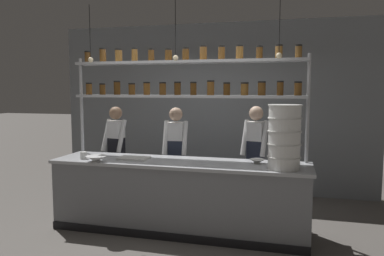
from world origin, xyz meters
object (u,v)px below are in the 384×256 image
object	(u,v)px
chef_left	(116,150)
serving_cup_front	(84,155)
prep_bowl_center_front	(257,161)
chef_center	(176,153)
prep_bowl_near_left	(96,159)
spice_shelf_unit	(186,82)
chef_right	(255,154)
container_stack	(284,137)
cutting_board	(134,158)

from	to	relation	value
chef_left	serving_cup_front	world-z (taller)	chef_left
prep_bowl_center_front	serving_cup_front	bearing A→B (deg)	-173.16
chef_center	prep_bowl_near_left	size ratio (longest dim) A/B	5.82
chef_left	prep_bowl_near_left	size ratio (longest dim) A/B	5.81
chef_center	spice_shelf_unit	bearing A→B (deg)	-60.93
serving_cup_front	prep_bowl_center_front	bearing A→B (deg)	6.84
chef_left	prep_bowl_center_front	size ratio (longest dim) A/B	8.03
prep_bowl_near_left	chef_left	bearing A→B (deg)	102.73
spice_shelf_unit	chef_center	xyz separation A→B (m)	(-0.26, 0.38, -1.05)
chef_left	chef_center	distance (m)	0.99
chef_right	prep_bowl_near_left	size ratio (longest dim) A/B	5.92
chef_center	prep_bowl_center_front	xyz separation A→B (m)	(1.25, -0.60, 0.05)
spice_shelf_unit	chef_left	size ratio (longest dim) A/B	2.04
chef_center	chef_right	world-z (taller)	chef_right
chef_left	container_stack	world-z (taller)	container_stack
chef_center	cutting_board	bearing A→B (deg)	-122.13
chef_center	prep_bowl_near_left	bearing A→B (deg)	-132.11
prep_bowl_near_left	prep_bowl_center_front	world-z (taller)	prep_bowl_near_left
chef_left	chef_right	size ratio (longest dim) A/B	0.98
cutting_board	spice_shelf_unit	bearing A→B (deg)	28.78
spice_shelf_unit	prep_bowl_near_left	bearing A→B (deg)	-148.17
chef_center	prep_bowl_center_front	world-z (taller)	chef_center
chef_left	prep_bowl_center_front	bearing A→B (deg)	-5.98
chef_center	container_stack	world-z (taller)	container_stack
spice_shelf_unit	chef_center	distance (m)	1.14
prep_bowl_center_front	chef_right	bearing A→B (deg)	96.73
chef_left	cutting_board	xyz separation A→B (m)	(0.63, -0.77, 0.04)
spice_shelf_unit	container_stack	size ratio (longest dim) A/B	4.29
chef_center	chef_right	distance (m)	1.17
cutting_board	prep_bowl_near_left	distance (m)	0.48
prep_bowl_near_left	prep_bowl_center_front	bearing A→B (deg)	11.46
chef_left	chef_center	world-z (taller)	chef_center
chef_right	prep_bowl_center_front	world-z (taller)	chef_right
chef_right	prep_bowl_center_front	bearing A→B (deg)	-70.24
cutting_board	prep_bowl_center_front	xyz separation A→B (m)	(1.61, 0.12, 0.01)
chef_left	serving_cup_front	size ratio (longest dim) A/B	16.59
container_stack	chef_center	bearing A→B (deg)	151.39
container_stack	prep_bowl_center_front	xyz separation A→B (m)	(-0.33, 0.25, -0.35)
spice_shelf_unit	cutting_board	xyz separation A→B (m)	(-0.63, -0.34, -1.01)
chef_right	serving_cup_front	xyz separation A→B (m)	(-2.18, -1.00, 0.05)
cutting_board	serving_cup_front	distance (m)	0.67
container_stack	cutting_board	bearing A→B (deg)	176.02
container_stack	cutting_board	distance (m)	1.98
spice_shelf_unit	chef_right	bearing A→B (deg)	29.06
cutting_board	prep_bowl_center_front	distance (m)	1.62
spice_shelf_unit	chef_right	world-z (taller)	spice_shelf_unit
container_stack	prep_bowl_center_front	size ratio (longest dim) A/B	3.82
spice_shelf_unit	chef_left	bearing A→B (deg)	161.33
chef_right	container_stack	size ratio (longest dim) A/B	2.14
chef_left	serving_cup_front	distance (m)	0.92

